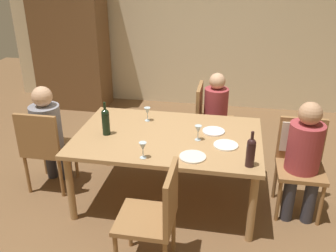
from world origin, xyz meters
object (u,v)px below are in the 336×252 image
(dining_table, at_px, (168,142))
(chair_left_end, at_px, (45,145))
(wine_bottle_dark_red, at_px, (106,121))
(wine_glass_near_left, at_px, (198,130))
(person_man_bearded, at_px, (304,153))
(dinner_plate_host, at_px, (193,157))
(wine_glass_centre, at_px, (147,111))
(dinner_plate_guest_right, at_px, (214,131))
(armoire_cabinet, at_px, (71,40))
(person_man_guest, at_px, (218,110))
(wine_glass_near_right, at_px, (143,147))
(chair_near, at_px, (156,213))
(wine_bottle_tall_green, at_px, (251,151))
(dinner_plate_guest_left, at_px, (226,145))
(person_woman_host, at_px, (48,130))
(chair_right_end, at_px, (301,152))
(chair_far_right, at_px, (208,117))

(dining_table, xyz_separation_m, chair_left_end, (-1.28, -0.09, -0.12))
(dining_table, bearing_deg, wine_bottle_dark_red, -171.88)
(wine_glass_near_left, bearing_deg, person_man_bearded, 1.14)
(wine_glass_near_left, distance_m, dinner_plate_host, 0.36)
(dinner_plate_host, bearing_deg, wine_glass_near_left, 88.90)
(wine_glass_centre, bearing_deg, dinner_plate_guest_right, -11.84)
(armoire_cabinet, xyz_separation_m, dinner_plate_host, (2.29, -2.73, -0.37))
(wine_bottle_dark_red, bearing_deg, dinner_plate_host, -18.96)
(dinner_plate_guest_right, bearing_deg, person_man_guest, 90.12)
(wine_glass_near_left, bearing_deg, dining_table, 171.29)
(wine_glass_near_left, xyz_separation_m, dinner_plate_host, (-0.01, -0.35, -0.10))
(dining_table, height_order, person_man_guest, person_man_guest)
(chair_left_end, relative_size, wine_glass_centre, 6.17)
(chair_left_end, bearing_deg, dining_table, 3.89)
(chair_left_end, xyz_separation_m, wine_glass_near_right, (1.15, -0.39, 0.29))
(dinner_plate_host, distance_m, dinner_plate_guest_right, 0.57)
(dining_table, distance_m, chair_left_end, 1.29)
(dining_table, relative_size, chair_near, 1.96)
(chair_near, height_order, wine_bottle_tall_green, wine_bottle_tall_green)
(dining_table, height_order, dinner_plate_guest_left, dinner_plate_guest_left)
(wine_glass_near_right, bearing_deg, person_man_guest, 68.64)
(person_woman_host, bearing_deg, chair_right_end, 2.19)
(person_woman_host, height_order, wine_glass_centre, person_woman_host)
(wine_bottle_dark_red, relative_size, wine_glass_near_left, 2.25)
(person_woman_host, height_order, wine_glass_near_right, person_woman_host)
(dining_table, height_order, person_woman_host, person_woman_host)
(armoire_cabinet, height_order, person_man_guest, armoire_cabinet)
(chair_left_end, distance_m, wine_bottle_tall_green, 2.11)
(chair_near, relative_size, person_man_bearded, 0.80)
(armoire_cabinet, height_order, chair_left_end, armoire_cabinet)
(chair_right_end, bearing_deg, person_woman_host, 2.19)
(person_woman_host, bearing_deg, armoire_cabinet, 107.30)
(chair_far_right, distance_m, wine_glass_centre, 0.94)
(chair_left_end, xyz_separation_m, wine_glass_centre, (1.00, 0.39, 0.29))
(person_man_bearded, height_order, dinner_plate_guest_right, person_man_bearded)
(person_man_guest, bearing_deg, armoire_cabinet, -119.39)
(chair_right_end, bearing_deg, person_man_guest, -44.76)
(chair_right_end, height_order, wine_bottle_tall_green, wine_bottle_tall_green)
(person_man_bearded, relative_size, wine_bottle_dark_red, 3.44)
(dining_table, relative_size, wine_glass_centre, 12.10)
(person_woman_host, height_order, dinner_plate_host, person_woman_host)
(chair_left_end, height_order, wine_glass_near_left, chair_left_end)
(person_woman_host, distance_m, person_man_bearded, 2.56)
(person_man_guest, bearing_deg, dinner_plate_host, -5.90)
(chair_right_end, distance_m, dinner_plate_guest_right, 0.86)
(chair_near, distance_m, dinner_plate_host, 0.64)
(person_man_guest, xyz_separation_m, wine_glass_centre, (-0.71, -0.66, 0.19))
(chair_right_end, distance_m, wine_bottle_tall_green, 0.81)
(chair_near, distance_m, wine_bottle_tall_green, 0.92)
(dining_table, xyz_separation_m, person_man_bearded, (1.28, -0.03, 0.01))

